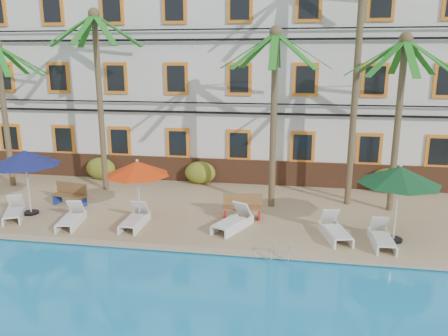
% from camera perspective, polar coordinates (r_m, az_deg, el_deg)
% --- Properties ---
extents(ground, '(100.00, 100.00, 0.00)m').
position_cam_1_polar(ground, '(15.30, -7.24, -9.80)').
color(ground, '#384C23').
rests_on(ground, ground).
extents(pool_deck, '(30.00, 12.00, 0.25)m').
position_cam_1_polar(pool_deck, '(19.79, -3.16, -3.71)').
color(pool_deck, tan).
rests_on(pool_deck, ground).
extents(pool_coping, '(30.00, 0.35, 0.06)m').
position_cam_1_polar(pool_coping, '(14.41, -8.30, -10.20)').
color(pool_coping, tan).
rests_on(pool_coping, pool_deck).
extents(hotel_building, '(25.40, 6.44, 10.22)m').
position_cam_1_polar(hotel_building, '(23.74, -0.69, 12.19)').
color(hotel_building, silver).
rests_on(hotel_building, pool_deck).
extents(palm_a, '(4.24, 4.24, 6.77)m').
position_cam_1_polar(palm_a, '(22.60, -27.02, 8.77)').
color(palm_a, brown).
rests_on(palm_a, pool_deck).
extents(palm_b, '(4.24, 4.24, 8.02)m').
position_cam_1_polar(palm_b, '(20.33, -16.10, 11.37)').
color(palm_b, brown).
rests_on(palm_b, pool_deck).
extents(palm_c, '(4.24, 4.24, 7.13)m').
position_cam_1_polar(palm_c, '(17.27, 6.58, 9.71)').
color(palm_c, brown).
rests_on(palm_c, pool_deck).
extents(palm_d, '(4.24, 4.24, 10.46)m').
position_cam_1_polar(palm_d, '(18.18, 17.19, 15.37)').
color(palm_d, brown).
rests_on(palm_d, pool_deck).
extents(palm_e, '(4.24, 4.24, 6.88)m').
position_cam_1_polar(palm_e, '(17.99, 22.02, 8.48)').
color(palm_e, brown).
rests_on(palm_e, pool_deck).
extents(shrub_left, '(1.50, 0.90, 1.10)m').
position_cam_1_polar(shrub_left, '(22.80, -15.79, -0.06)').
color(shrub_left, '#28621C').
rests_on(shrub_left, pool_deck).
extents(shrub_mid, '(1.50, 0.90, 1.10)m').
position_cam_1_polar(shrub_mid, '(21.17, -3.13, -0.61)').
color(shrub_mid, '#28621C').
rests_on(shrub_mid, pool_deck).
extents(shrub_right, '(1.50, 0.90, 1.10)m').
position_cam_1_polar(shrub_right, '(21.12, 20.57, -1.55)').
color(shrub_right, '#28621C').
rests_on(shrub_right, pool_deck).
extents(umbrella_blue, '(2.62, 2.62, 2.62)m').
position_cam_1_polar(umbrella_blue, '(18.25, -24.56, 1.17)').
color(umbrella_blue, black).
rests_on(umbrella_blue, pool_deck).
extents(umbrella_red, '(2.38, 2.38, 2.38)m').
position_cam_1_polar(umbrella_red, '(16.21, -11.25, -0.07)').
color(umbrella_red, black).
rests_on(umbrella_red, pool_deck).
extents(umbrella_green, '(2.65, 2.65, 2.64)m').
position_cam_1_polar(umbrella_green, '(15.16, 21.96, -0.94)').
color(umbrella_green, black).
rests_on(umbrella_green, pool_deck).
extents(lounger_a, '(1.32, 1.82, 0.81)m').
position_cam_1_polar(lounger_a, '(18.56, -25.72, -5.10)').
color(lounger_a, white).
rests_on(lounger_a, pool_deck).
extents(lounger_b, '(0.88, 1.79, 0.81)m').
position_cam_1_polar(lounger_b, '(16.99, -19.32, -6.18)').
color(lounger_b, white).
rests_on(lounger_b, pool_deck).
extents(lounger_c, '(0.64, 1.76, 0.83)m').
position_cam_1_polar(lounger_c, '(16.26, -11.54, -6.54)').
color(lounger_c, white).
rests_on(lounger_c, pool_deck).
extents(lounger_d, '(1.39, 1.98, 0.88)m').
position_cam_1_polar(lounger_d, '(15.70, 1.22, -6.93)').
color(lounger_d, white).
rests_on(lounger_d, pool_deck).
extents(lounger_e, '(1.10, 1.96, 0.88)m').
position_cam_1_polar(lounger_e, '(15.43, 14.23, -7.79)').
color(lounger_e, white).
rests_on(lounger_e, pool_deck).
extents(lounger_f, '(0.66, 1.76, 0.83)m').
position_cam_1_polar(lounger_f, '(15.32, 19.91, -8.45)').
color(lounger_f, white).
rests_on(lounger_f, pool_deck).
extents(bench_left, '(1.57, 0.77, 0.93)m').
position_cam_1_polar(bench_left, '(19.19, -19.38, -3.22)').
color(bench_left, olive).
rests_on(bench_left, pool_deck).
extents(bench_right, '(1.55, 0.66, 0.93)m').
position_cam_1_polar(bench_right, '(16.64, 2.37, -5.04)').
color(bench_right, olive).
rests_on(bench_right, pool_deck).
extents(pool_ladder, '(0.54, 0.74, 0.74)m').
position_cam_1_polar(pool_ladder, '(13.73, 7.37, -11.58)').
color(pool_ladder, silver).
rests_on(pool_ladder, ground).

